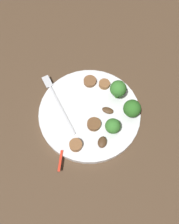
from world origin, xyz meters
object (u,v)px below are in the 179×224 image
at_px(broccoli_floret_0, 113,126).
at_px(sausage_slice_0, 90,81).
at_px(sausage_slice_3, 76,145).
at_px(pepper_strip_0, 60,161).
at_px(broccoli_floret_1, 132,109).
at_px(mushroom_0, 102,142).
at_px(sausage_slice_1, 104,84).
at_px(fork, 56,99).
at_px(sausage_slice_2, 94,124).
at_px(plate, 90,113).
at_px(mushroom_2, 108,110).
at_px(broccoli_floret_2, 118,89).

xyz_separation_m(broccoli_floret_0, sausage_slice_0, (0.14, 0.01, -0.02)).
relative_size(sausage_slice_3, pepper_strip_0, 0.62).
xyz_separation_m(broccoli_floret_1, mushroom_0, (-0.05, 0.09, -0.03)).
bearing_deg(sausage_slice_0, sausage_slice_1, -119.87).
xyz_separation_m(fork, sausage_slice_2, (-0.09, -0.07, 0.00)).
distance_m(plate, sausage_slice_3, 0.09).
bearing_deg(mushroom_2, sausage_slice_0, 10.67).
bearing_deg(sausage_slice_0, sausage_slice_3, 152.55).
relative_size(sausage_slice_3, mushroom_0, 1.07).
relative_size(fork, sausage_slice_2, 5.53).
distance_m(sausage_slice_0, sausage_slice_1, 0.04).
distance_m(broccoli_floret_1, mushroom_0, 0.10).
relative_size(broccoli_floret_1, sausage_slice_1, 1.90).
distance_m(broccoli_floret_1, sausage_slice_3, 0.15).
bearing_deg(mushroom_2, sausage_slice_2, 121.40).
relative_size(broccoli_floret_0, pepper_strip_0, 0.95).
xyz_separation_m(broccoli_floret_2, mushroom_2, (-0.03, 0.03, -0.03)).
distance_m(sausage_slice_3, pepper_strip_0, 0.05).
relative_size(broccoli_floret_0, broccoli_floret_2, 0.77).
bearing_deg(broccoli_floret_1, mushroom_0, 119.55).
bearing_deg(broccoli_floret_0, broccoli_floret_1, -64.31).
relative_size(broccoli_floret_0, mushroom_2, 1.62).
distance_m(broccoli_floret_0, mushroom_0, 0.04).
bearing_deg(sausage_slice_1, fork, 92.46).
relative_size(fork, broccoli_floret_0, 3.92).
xyz_separation_m(plate, sausage_slice_3, (-0.07, 0.05, 0.01)).
distance_m(sausage_slice_0, pepper_strip_0, 0.22).
bearing_deg(sausage_slice_1, mushroom_0, 159.98).
relative_size(broccoli_floret_0, broccoli_floret_1, 0.86).
xyz_separation_m(sausage_slice_0, mushroom_2, (-0.09, -0.02, -0.00)).
bearing_deg(sausage_slice_2, fork, 36.83).
bearing_deg(broccoli_floret_0, plate, 30.37).
height_order(broccoli_floret_2, mushroom_0, broccoli_floret_2).
distance_m(plate, mushroom_0, 0.09).
distance_m(broccoli_floret_0, sausage_slice_1, 0.13).
xyz_separation_m(plate, mushroom_2, (-0.01, -0.04, 0.01)).
bearing_deg(sausage_slice_3, mushroom_0, -99.96).
xyz_separation_m(sausage_slice_0, sausage_slice_3, (-0.15, 0.08, 0.00)).
xyz_separation_m(plate, pepper_strip_0, (-0.10, 0.10, 0.01)).
distance_m(broccoli_floret_0, broccoli_floret_2, 0.09).
height_order(sausage_slice_1, mushroom_2, sausage_slice_1).
height_order(sausage_slice_0, mushroom_2, sausage_slice_0).
bearing_deg(mushroom_0, sausage_slice_3, 80.04).
bearing_deg(broccoli_floret_2, mushroom_0, 145.51).
bearing_deg(broccoli_floret_2, sausage_slice_3, 125.69).
relative_size(broccoli_floret_0, sausage_slice_1, 1.63).
relative_size(broccoli_floret_2, sausage_slice_2, 1.82).
bearing_deg(mushroom_2, fork, 58.92).
bearing_deg(mushroom_0, plate, 3.45).
distance_m(broccoli_floret_1, mushroom_2, 0.06).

